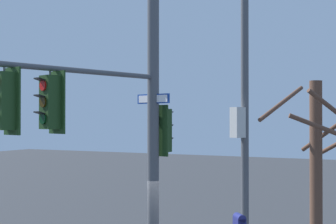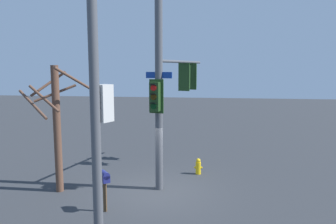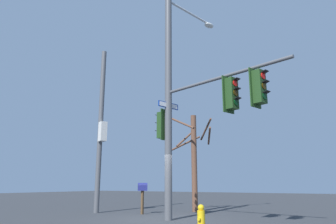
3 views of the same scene
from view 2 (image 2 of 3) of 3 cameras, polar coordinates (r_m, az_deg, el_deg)
The scene contains 6 objects.
ground_plane at distance 13.33m, azimuth -1.96°, elevation -13.59°, with size 80.00×80.00×0.00m, color #303336.
main_signal_pole_assembly at distance 13.54m, azimuth -0.58°, elevation 8.14°, with size 4.59×5.88×9.93m.
secondary_pole_assembly at distance 8.54m, azimuth -12.26°, elevation 2.71°, with size 0.50×0.67×8.36m.
fire_hydrant at distance 15.30m, azimuth 5.25°, elevation -9.38°, with size 0.38×0.24×0.73m.
mailbox at distance 11.46m, azimuth -10.91°, elevation -11.45°, with size 0.46×0.49×1.41m.
bare_tree_behind_pole at distance 13.34m, azimuth -18.77°, elevation -1.78°, with size 2.54×2.48×4.93m.
Camera 2 is at (2.07, -12.23, 4.86)m, focal length 35.27 mm.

